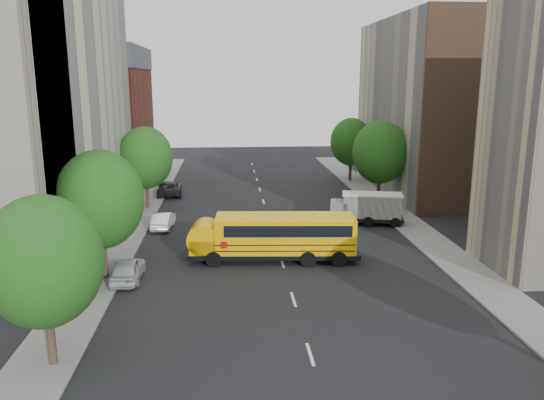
{
  "coord_description": "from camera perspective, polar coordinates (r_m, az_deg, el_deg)",
  "views": [
    {
      "loc": [
        -3.47,
        -35.06,
        11.85
      ],
      "look_at": [
        -0.34,
        2.0,
        3.37
      ],
      "focal_mm": 35.0,
      "sensor_mm": 36.0,
      "label": 1
    }
  ],
  "objects": [
    {
      "name": "building_right_sidewall",
      "position": [
        49.1,
        21.37,
        8.65
      ],
      "size": [
        10.1,
        0.3,
        18.0
      ],
      "primitive_type": "cube",
      "color": "brown",
      "rests_on": "ground"
    },
    {
      "name": "lane_markings",
      "position": [
        46.73,
        -0.41,
        -1.84
      ],
      "size": [
        0.15,
        64.0,
        0.01
      ],
      "primitive_type": "cube",
      "color": "silver",
      "rests_on": "ground"
    },
    {
      "name": "parked_car_0",
      "position": [
        33.29,
        -15.26,
        -7.19
      ],
      "size": [
        1.69,
        4.15,
        1.41
      ],
      "primitive_type": "imported",
      "rotation": [
        0.0,
        0.0,
        3.14
      ],
      "color": "silver",
      "rests_on": "ground"
    },
    {
      "name": "ground",
      "position": [
        37.18,
        0.79,
        -5.74
      ],
      "size": [
        120.0,
        120.0,
        0.0
      ],
      "primitive_type": "plane",
      "color": "black",
      "rests_on": "ground"
    },
    {
      "name": "street_tree_2",
      "position": [
        50.13,
        -13.45,
        4.44
      ],
      "size": [
        4.99,
        4.99,
        7.71
      ],
      "color": "#38281C",
      "rests_on": "ground"
    },
    {
      "name": "parked_car_2",
      "position": [
        56.61,
        -10.95,
        1.28
      ],
      "size": [
        2.83,
        5.44,
        1.46
      ],
      "primitive_type": "imported",
      "rotation": [
        0.0,
        0.0,
        3.22
      ],
      "color": "black",
      "rests_on": "ground"
    },
    {
      "name": "street_tree_1",
      "position": [
        32.7,
        -18.02,
        0.02
      ],
      "size": [
        5.12,
        5.12,
        7.9
      ],
      "color": "#38281C",
      "rests_on": "ground"
    },
    {
      "name": "building_right_far",
      "position": [
        59.17,
        16.7,
        9.56
      ],
      "size": [
        10.0,
        22.0,
        18.0
      ],
      "primitive_type": "cube",
      "color": "#B4A58C",
      "rests_on": "ground"
    },
    {
      "name": "building_left_cream",
      "position": [
        43.6,
        -24.63,
        9.27
      ],
      "size": [
        10.0,
        26.0,
        20.0
      ],
      "primitive_type": "cube",
      "color": "beige",
      "rests_on": "ground"
    },
    {
      "name": "sidewalk_left",
      "position": [
        42.53,
        -15.54,
        -3.73
      ],
      "size": [
        3.0,
        80.0,
        0.12
      ],
      "primitive_type": "cube",
      "color": "slate",
      "rests_on": "ground"
    },
    {
      "name": "sidewalk_right",
      "position": [
        44.37,
        15.11,
        -3.02
      ],
      "size": [
        3.0,
        80.0,
        0.12
      ],
      "primitive_type": "cube",
      "color": "slate",
      "rests_on": "ground"
    },
    {
      "name": "building_left_redbrick",
      "position": [
        64.94,
        -17.89,
        7.51
      ],
      "size": [
        10.0,
        15.0,
        13.0
      ],
      "primitive_type": "cube",
      "color": "maroon",
      "rests_on": "ground"
    },
    {
      "name": "street_tree_5",
      "position": [
        63.16,
        8.5,
        6.21
      ],
      "size": [
        4.86,
        4.86,
        7.51
      ],
      "color": "#38281C",
      "rests_on": "ground"
    },
    {
      "name": "school_bus",
      "position": [
        35.24,
        0.04,
        -3.77
      ],
      "size": [
        11.46,
        3.52,
        3.19
      ],
      "rotation": [
        0.0,
        0.0,
        -0.08
      ],
      "color": "black",
      "rests_on": "ground"
    },
    {
      "name": "parked_car_1",
      "position": [
        44.03,
        -11.62,
        -2.14
      ],
      "size": [
        1.66,
        4.11,
        1.33
      ],
      "primitive_type": "imported",
      "rotation": [
        0.0,
        0.0,
        3.08
      ],
      "color": "white",
      "rests_on": "ground"
    },
    {
      "name": "parked_car_4",
      "position": [
        48.46,
        9.98,
        -0.56
      ],
      "size": [
        2.24,
        4.7,
        1.55
      ],
      "primitive_type": "imported",
      "rotation": [
        0.0,
        0.0,
        0.09
      ],
      "color": "#37365F",
      "rests_on": "ground"
    },
    {
      "name": "street_tree_4",
      "position": [
        51.6,
        11.55,
        5.04
      ],
      "size": [
        5.25,
        5.25,
        8.1
      ],
      "color": "#38281C",
      "rests_on": "ground"
    },
    {
      "name": "street_tree_0",
      "position": [
        23.5,
        -23.38,
        -6.12
      ],
      "size": [
        4.8,
        4.8,
        7.41
      ],
      "color": "#38281C",
      "rests_on": "ground"
    },
    {
      "name": "safari_truck",
      "position": [
        44.9,
        10.13,
        -0.84
      ],
      "size": [
        6.44,
        3.47,
        2.62
      ],
      "rotation": [
        0.0,
        0.0,
        -0.22
      ],
      "color": "black",
      "rests_on": "ground"
    }
  ]
}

